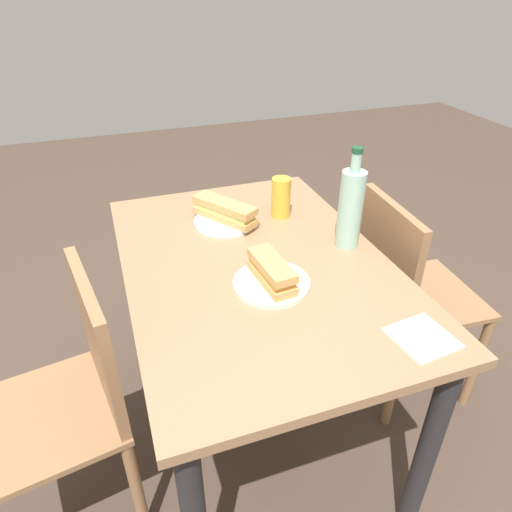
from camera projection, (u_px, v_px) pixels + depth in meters
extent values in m
plane|color=#47382D|center=(256.00, 421.00, 1.83)|extent=(8.00, 8.00, 0.00)
cube|color=#997251|center=(256.00, 265.00, 1.43)|extent=(1.16, 0.80, 0.03)
cylinder|color=#262628|center=(141.00, 290.00, 1.96)|extent=(0.06, 0.06, 0.73)
cylinder|color=#262628|center=(287.00, 262.00, 2.15)|extent=(0.06, 0.06, 0.73)
cylinder|color=#262628|center=(427.00, 450.00, 1.31)|extent=(0.06, 0.06, 0.73)
cube|color=#936B47|center=(421.00, 296.00, 1.77)|extent=(0.42, 0.42, 0.02)
cube|color=#936B47|center=(387.00, 257.00, 1.62)|extent=(0.38, 0.05, 0.40)
cylinder|color=#936B47|center=(476.00, 363.00, 1.79)|extent=(0.04, 0.04, 0.45)
cylinder|color=#936B47|center=(424.00, 307.00, 2.09)|extent=(0.04, 0.04, 0.45)
cylinder|color=#936B47|center=(394.00, 382.00, 1.71)|extent=(0.04, 0.04, 0.45)
cylinder|color=#936B47|center=(352.00, 321.00, 2.01)|extent=(0.04, 0.04, 0.45)
cube|color=#936B47|center=(44.00, 419.00, 1.29)|extent=(0.46, 0.46, 0.02)
cube|color=#936B47|center=(97.00, 341.00, 1.25)|extent=(0.38, 0.09, 0.40)
cylinder|color=#936B47|center=(108.00, 405.00, 1.62)|extent=(0.04, 0.04, 0.45)
cylinder|color=#936B47|center=(137.00, 491.00, 1.36)|extent=(0.04, 0.04, 0.45)
cylinder|color=white|center=(225.00, 221.00, 1.63)|extent=(0.22, 0.22, 0.01)
cube|color=tan|center=(225.00, 216.00, 1.62)|extent=(0.24, 0.19, 0.02)
cube|color=#DBC66B|center=(225.00, 211.00, 1.61)|extent=(0.22, 0.18, 0.02)
cube|color=tan|center=(225.00, 205.00, 1.60)|extent=(0.24, 0.19, 0.02)
cube|color=silver|center=(241.00, 218.00, 1.64)|extent=(0.10, 0.05, 0.00)
cube|color=#59331E|center=(226.00, 208.00, 1.69)|extent=(0.08, 0.04, 0.01)
cylinder|color=silver|center=(272.00, 283.00, 1.31)|extent=(0.22, 0.22, 0.01)
cube|color=tan|center=(273.00, 277.00, 1.30)|extent=(0.20, 0.09, 0.02)
cube|color=#CC8438|center=(273.00, 271.00, 1.29)|extent=(0.18, 0.08, 0.02)
cube|color=tan|center=(273.00, 265.00, 1.28)|extent=(0.20, 0.09, 0.02)
cube|color=silver|center=(292.00, 284.00, 1.29)|extent=(0.10, 0.02, 0.00)
cube|color=#59331E|center=(284.00, 266.00, 1.37)|extent=(0.08, 0.02, 0.01)
cylinder|color=#99C6B7|center=(351.00, 210.00, 1.44)|extent=(0.08, 0.08, 0.25)
cylinder|color=#99C6B7|center=(356.00, 163.00, 1.36)|extent=(0.03, 0.03, 0.06)
cylinder|color=#19472D|center=(358.00, 150.00, 1.34)|extent=(0.03, 0.03, 0.02)
cylinder|color=gold|center=(281.00, 197.00, 1.65)|extent=(0.07, 0.07, 0.15)
cube|color=white|center=(422.00, 337.00, 1.13)|extent=(0.16, 0.16, 0.00)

